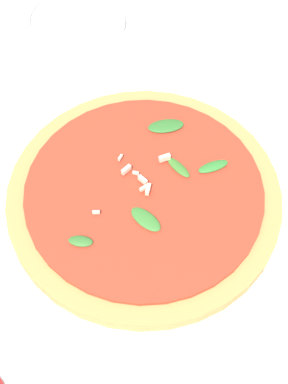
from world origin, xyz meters
name	(u,v)px	position (x,y,z in m)	size (l,w,h in m)	color
ground_plane	(138,181)	(0.00, 0.00, 0.00)	(6.00, 6.00, 0.00)	silver
pizza_arugula_main	(144,198)	(0.03, -0.02, 0.02)	(0.35, 0.35, 0.05)	white
side_plate_white	(75,20)	(-0.29, 0.13, 0.01)	(0.16, 0.16, 0.02)	white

